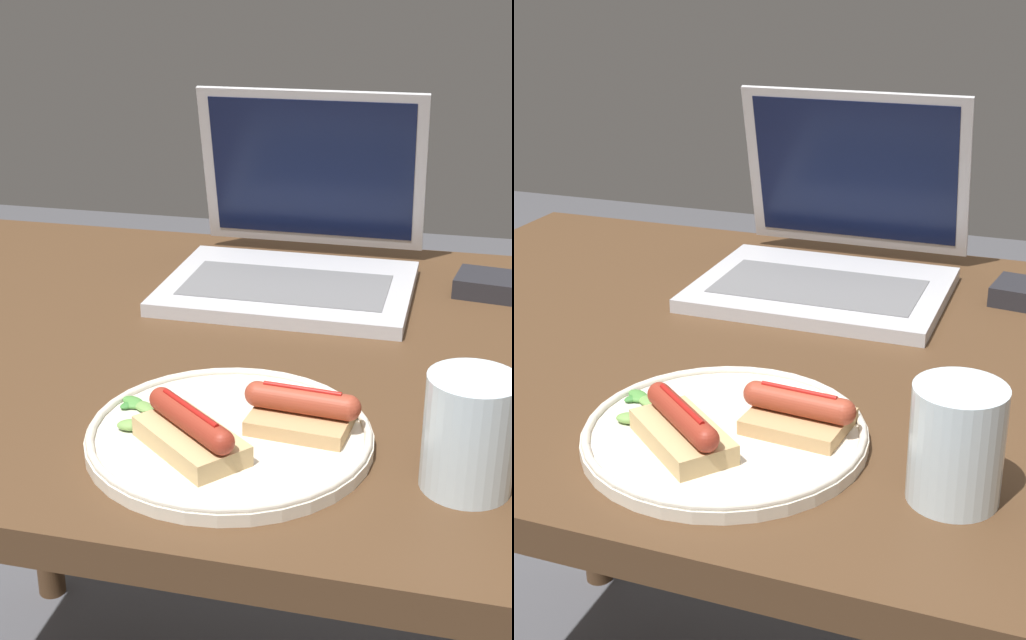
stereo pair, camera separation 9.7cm
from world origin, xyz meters
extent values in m
cube|color=#4C331E|center=(0.00, 0.00, 0.70)|extent=(1.10, 0.84, 0.04)
cylinder|color=#4C331E|center=(-0.46, 0.33, 0.34)|extent=(0.05, 0.05, 0.69)
cube|color=#B7B7BC|center=(0.03, 0.17, 0.73)|extent=(0.33, 0.26, 0.02)
cube|color=slate|center=(0.03, 0.15, 0.74)|extent=(0.27, 0.14, 0.00)
cube|color=#B7B7BC|center=(0.03, 0.33, 0.86)|extent=(0.33, 0.07, 0.24)
cube|color=#0C1433|center=(0.03, 0.32, 0.86)|extent=(0.30, 0.05, 0.21)
cylinder|color=silver|center=(0.06, -0.24, 0.73)|extent=(0.27, 0.27, 0.01)
torus|color=silver|center=(0.06, -0.24, 0.74)|extent=(0.27, 0.27, 0.01)
cube|color=tan|center=(0.13, -0.21, 0.74)|extent=(0.10, 0.08, 0.01)
cylinder|color=#9E3D28|center=(0.13, -0.21, 0.76)|extent=(0.09, 0.03, 0.02)
sphere|color=#9E3D28|center=(0.17, -0.22, 0.76)|extent=(0.02, 0.02, 0.02)
sphere|color=#9E3D28|center=(0.08, -0.21, 0.76)|extent=(0.02, 0.02, 0.02)
cylinder|color=red|center=(0.13, -0.21, 0.77)|extent=(0.08, 0.01, 0.01)
cube|color=tan|center=(0.04, -0.28, 0.74)|extent=(0.12, 0.12, 0.02)
cylinder|color=maroon|center=(0.04, -0.28, 0.77)|extent=(0.09, 0.08, 0.02)
sphere|color=maroon|center=(0.08, -0.31, 0.77)|extent=(0.02, 0.02, 0.02)
sphere|color=maroon|center=(0.00, -0.25, 0.77)|extent=(0.02, 0.02, 0.02)
cylinder|color=red|center=(0.04, -0.28, 0.78)|extent=(0.07, 0.06, 0.01)
ellipsoid|color=#387A33|center=(-0.02, -0.23, 0.74)|extent=(0.02, 0.02, 0.01)
ellipsoid|color=#4C8E3D|center=(-0.04, -0.22, 0.74)|extent=(0.02, 0.01, 0.01)
ellipsoid|color=#709E4C|center=(0.00, -0.23, 0.74)|extent=(0.02, 0.02, 0.01)
ellipsoid|color=#4C8E3D|center=(-0.04, -0.21, 0.74)|extent=(0.03, 0.03, 0.01)
ellipsoid|color=#709E4C|center=(-0.03, -0.26, 0.74)|extent=(0.03, 0.02, 0.01)
ellipsoid|color=#709E4C|center=(-0.03, -0.22, 0.74)|extent=(0.03, 0.03, 0.01)
ellipsoid|color=#387A33|center=(-0.05, -0.22, 0.74)|extent=(0.02, 0.02, 0.01)
cylinder|color=silver|center=(0.28, -0.26, 0.78)|extent=(0.08, 0.08, 0.10)
camera|label=1|loc=(0.27, -0.95, 1.15)|focal=50.00mm
camera|label=2|loc=(0.36, -0.92, 1.15)|focal=50.00mm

